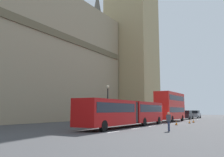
{
  "coord_description": "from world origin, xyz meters",
  "views": [
    {
      "loc": [
        -35.1,
        -10.64,
        1.83
      ],
      "look_at": [
        -6.32,
        5.95,
        6.17
      ],
      "focal_mm": 39.42,
      "sensor_mm": 36.0,
      "label": 1
    }
  ],
  "objects": [
    {
      "name": "lane_centre_marking",
      "position": [
        2.03,
        0.0,
        0.0
      ],
      "size": [
        39.0,
        0.16,
        0.01
      ],
      "color": "silver",
      "rests_on": "ground_plane"
    },
    {
      "name": "street_lamp",
      "position": [
        -6.52,
        6.5,
        3.06
      ],
      "size": [
        0.44,
        0.44,
        5.27
      ],
      "color": "black",
      "rests_on": "ground_plane"
    },
    {
      "name": "sedan_trailing",
      "position": [
        27.02,
        1.84,
        0.91
      ],
      "size": [
        4.4,
        1.86,
        1.85
      ],
      "color": "gray",
      "rests_on": "ground_plane"
    },
    {
      "name": "double_decker_bus",
      "position": [
        7.13,
        2.0,
        2.71
      ],
      "size": [
        9.95,
        2.54,
        4.9
      ],
      "color": "red",
      "rests_on": "ground_plane"
    },
    {
      "name": "traffic_cone_west",
      "position": [
        -3.56,
        -1.91,
        0.28
      ],
      "size": [
        0.36,
        0.36,
        0.58
      ],
      "color": "black",
      "rests_on": "ground_plane"
    },
    {
      "name": "pedestrian_near_cones",
      "position": [
        -13.26,
        -3.91,
        0.91
      ],
      "size": [
        0.36,
        0.44,
        1.69
      ],
      "color": "#262D4C",
      "rests_on": "ground_plane"
    },
    {
      "name": "traffic_cone_middle",
      "position": [
        1.24,
        -2.48,
        0.28
      ],
      "size": [
        0.36,
        0.36,
        0.58
      ],
      "color": "black",
      "rests_on": "ground_plane"
    },
    {
      "name": "sedan_lead",
      "position": [
        18.76,
        1.92,
        0.91
      ],
      "size": [
        4.4,
        1.86,
        1.85
      ],
      "color": "black",
      "rests_on": "ground_plane"
    },
    {
      "name": "articulated_bus",
      "position": [
        -9.6,
        1.99,
        1.75
      ],
      "size": [
        17.29,
        2.54,
        2.9
      ],
      "color": "#B20F0F",
      "rests_on": "ground_plane"
    },
    {
      "name": "ground_plane",
      "position": [
        0.0,
        0.0,
        0.0
      ],
      "size": [
        160.0,
        160.0,
        0.0
      ],
      "primitive_type": "plane",
      "color": "#424244"
    },
    {
      "name": "traffic_cone_east",
      "position": [
        3.9,
        -2.47,
        0.28
      ],
      "size": [
        0.36,
        0.36,
        0.58
      ],
      "color": "black",
      "rests_on": "ground_plane"
    },
    {
      "name": "parliament_facade",
      "position": [
        -12.55,
        19.99,
        12.04
      ],
      "size": [
        56.72,
        6.22,
        30.23
      ],
      "color": "tan",
      "rests_on": "ground_plane"
    }
  ]
}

